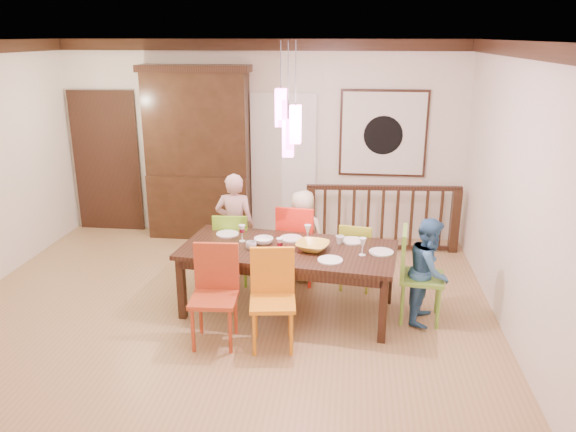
# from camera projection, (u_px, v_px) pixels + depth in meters

# --- Properties ---
(floor) EXTENTS (6.00, 6.00, 0.00)m
(floor) POSITION_uv_depth(u_px,v_px,m) (227.00, 305.00, 6.43)
(floor) COLOR #A37F4F
(floor) RESTS_ON ground
(ceiling) EXTENTS (6.00, 6.00, 0.00)m
(ceiling) POSITION_uv_depth(u_px,v_px,m) (217.00, 41.00, 5.54)
(ceiling) COLOR white
(ceiling) RESTS_ON wall_back
(wall_back) EXTENTS (6.00, 0.00, 6.00)m
(wall_back) POSITION_uv_depth(u_px,v_px,m) (260.00, 141.00, 8.35)
(wall_back) COLOR silver
(wall_back) RESTS_ON floor
(wall_right) EXTENTS (0.00, 5.00, 5.00)m
(wall_right) POSITION_uv_depth(u_px,v_px,m) (513.00, 191.00, 5.65)
(wall_right) COLOR silver
(wall_right) RESTS_ON floor
(crown_molding) EXTENTS (6.00, 5.00, 0.16)m
(crown_molding) POSITION_uv_depth(u_px,v_px,m) (217.00, 49.00, 5.56)
(crown_molding) COLOR black
(crown_molding) RESTS_ON wall_back
(panel_door) EXTENTS (1.04, 0.07, 2.24)m
(panel_door) POSITION_uv_depth(u_px,v_px,m) (107.00, 164.00, 8.69)
(panel_door) COLOR black
(panel_door) RESTS_ON wall_back
(white_doorway) EXTENTS (0.97, 0.05, 2.22)m
(white_doorway) POSITION_uv_depth(u_px,v_px,m) (283.00, 168.00, 8.40)
(white_doorway) COLOR silver
(white_doorway) RESTS_ON wall_back
(painting) EXTENTS (1.25, 0.06, 1.25)m
(painting) POSITION_uv_depth(u_px,v_px,m) (383.00, 134.00, 8.07)
(painting) COLOR black
(painting) RESTS_ON wall_back
(pendant_cluster) EXTENTS (0.27, 0.21, 1.14)m
(pendant_cluster) POSITION_uv_depth(u_px,v_px,m) (288.00, 123.00, 5.67)
(pendant_cluster) COLOR #FF4CB7
(pendant_cluster) RESTS_ON ceiling
(dining_table) EXTENTS (2.42, 1.32, 0.75)m
(dining_table) POSITION_uv_depth(u_px,v_px,m) (288.00, 254.00, 6.11)
(dining_table) COLOR black
(dining_table) RESTS_ON floor
(chair_far_left) EXTENTS (0.45, 0.45, 0.92)m
(chair_far_left) POSITION_uv_depth(u_px,v_px,m) (233.00, 242.00, 6.89)
(chair_far_left) COLOR #6AA520
(chair_far_left) RESTS_ON floor
(chair_far_mid) EXTENTS (0.51, 0.51, 1.01)m
(chair_far_mid) POSITION_uv_depth(u_px,v_px,m) (298.00, 237.00, 6.91)
(chair_far_mid) COLOR red
(chair_far_mid) RESTS_ON floor
(chair_far_right) EXTENTS (0.44, 0.44, 0.85)m
(chair_far_right) POSITION_uv_depth(u_px,v_px,m) (357.00, 250.00, 6.74)
(chair_far_right) COLOR #A1AF24
(chair_far_right) RESTS_ON floor
(chair_near_left) EXTENTS (0.47, 0.47, 0.99)m
(chair_near_left) POSITION_uv_depth(u_px,v_px,m) (214.00, 291.00, 5.48)
(chair_near_left) COLOR #A2381A
(chair_near_left) RESTS_ON floor
(chair_near_mid) EXTENTS (0.50, 0.50, 0.97)m
(chair_near_mid) POSITION_uv_depth(u_px,v_px,m) (273.00, 295.00, 5.43)
(chair_near_mid) COLOR orange
(chair_near_mid) RESTS_ON floor
(chair_end_right) EXTENTS (0.50, 0.50, 1.01)m
(chair_end_right) POSITION_uv_depth(u_px,v_px,m) (422.00, 270.00, 5.95)
(chair_end_right) COLOR #70A936
(chair_end_right) RESTS_ON floor
(china_hutch) EXTENTS (1.62, 0.46, 2.55)m
(china_hutch) POSITION_uv_depth(u_px,v_px,m) (198.00, 154.00, 8.31)
(china_hutch) COLOR black
(china_hutch) RESTS_ON floor
(balustrade) EXTENTS (2.16, 0.23, 0.96)m
(balustrade) POSITION_uv_depth(u_px,v_px,m) (382.00, 217.00, 7.92)
(balustrade) COLOR black
(balustrade) RESTS_ON floor
(person_far_left) EXTENTS (0.49, 0.33, 1.34)m
(person_far_left) POSITION_uv_depth(u_px,v_px,m) (235.00, 225.00, 7.04)
(person_far_left) COLOR beige
(person_far_left) RESTS_ON floor
(person_far_mid) EXTENTS (0.64, 0.51, 1.15)m
(person_far_mid) POSITION_uv_depth(u_px,v_px,m) (302.00, 235.00, 6.97)
(person_far_mid) COLOR beige
(person_far_mid) RESTS_ON floor
(person_end_right) EXTENTS (0.57, 0.65, 1.15)m
(person_end_right) POSITION_uv_depth(u_px,v_px,m) (429.00, 271.00, 5.94)
(person_end_right) COLOR teal
(person_end_right) RESTS_ON floor
(serving_bowl) EXTENTS (0.42, 0.42, 0.09)m
(serving_bowl) POSITION_uv_depth(u_px,v_px,m) (313.00, 246.00, 6.02)
(serving_bowl) COLOR gold
(serving_bowl) RESTS_ON dining_table
(small_bowl) EXTENTS (0.24, 0.24, 0.07)m
(small_bowl) POSITION_uv_depth(u_px,v_px,m) (264.00, 241.00, 6.20)
(small_bowl) COLOR white
(small_bowl) RESTS_ON dining_table
(cup_left) EXTENTS (0.12, 0.12, 0.09)m
(cup_left) POSITION_uv_depth(u_px,v_px,m) (251.00, 246.00, 6.03)
(cup_left) COLOR silver
(cup_left) RESTS_ON dining_table
(cup_right) EXTENTS (0.11, 0.11, 0.09)m
(cup_right) POSITION_uv_depth(u_px,v_px,m) (340.00, 240.00, 6.20)
(cup_right) COLOR silver
(cup_right) RESTS_ON dining_table
(plate_far_left) EXTENTS (0.26, 0.26, 0.01)m
(plate_far_left) POSITION_uv_depth(u_px,v_px,m) (227.00, 234.00, 6.50)
(plate_far_left) COLOR white
(plate_far_left) RESTS_ON dining_table
(plate_far_mid) EXTENTS (0.26, 0.26, 0.01)m
(plate_far_mid) POSITION_uv_depth(u_px,v_px,m) (291.00, 238.00, 6.35)
(plate_far_mid) COLOR white
(plate_far_mid) RESTS_ON dining_table
(plate_far_right) EXTENTS (0.26, 0.26, 0.01)m
(plate_far_right) POSITION_uv_depth(u_px,v_px,m) (352.00, 241.00, 6.28)
(plate_far_right) COLOR white
(plate_far_right) RESTS_ON dining_table
(plate_near_left) EXTENTS (0.26, 0.26, 0.01)m
(plate_near_left) POSITION_uv_depth(u_px,v_px,m) (220.00, 253.00, 5.92)
(plate_near_left) COLOR white
(plate_near_left) RESTS_ON dining_table
(plate_near_mid) EXTENTS (0.26, 0.26, 0.01)m
(plate_near_mid) POSITION_uv_depth(u_px,v_px,m) (330.00, 260.00, 5.74)
(plate_near_mid) COLOR white
(plate_near_mid) RESTS_ON dining_table
(plate_end_right) EXTENTS (0.26, 0.26, 0.01)m
(plate_end_right) POSITION_uv_depth(u_px,v_px,m) (381.00, 252.00, 5.95)
(plate_end_right) COLOR white
(plate_end_right) RESTS_ON dining_table
(wine_glass_a) EXTENTS (0.08, 0.08, 0.19)m
(wine_glass_a) POSITION_uv_depth(u_px,v_px,m) (242.00, 233.00, 6.26)
(wine_glass_a) COLOR #590C19
(wine_glass_a) RESTS_ON dining_table
(wine_glass_b) EXTENTS (0.08, 0.08, 0.19)m
(wine_glass_b) POSITION_uv_depth(u_px,v_px,m) (308.00, 233.00, 6.26)
(wine_glass_b) COLOR silver
(wine_glass_b) RESTS_ON dining_table
(wine_glass_c) EXTENTS (0.08, 0.08, 0.19)m
(wine_glass_c) POSITION_uv_depth(u_px,v_px,m) (280.00, 247.00, 5.85)
(wine_glass_c) COLOR #590C19
(wine_glass_c) RESTS_ON dining_table
(wine_glass_d) EXTENTS (0.08, 0.08, 0.19)m
(wine_glass_d) POSITION_uv_depth(u_px,v_px,m) (362.00, 247.00, 5.86)
(wine_glass_d) COLOR silver
(wine_glass_d) RESTS_ON dining_table
(napkin) EXTENTS (0.18, 0.14, 0.01)m
(napkin) POSITION_uv_depth(u_px,v_px,m) (276.00, 258.00, 5.79)
(napkin) COLOR #D83359
(napkin) RESTS_ON dining_table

